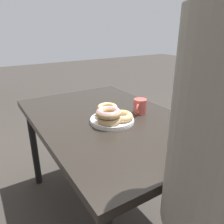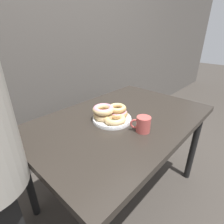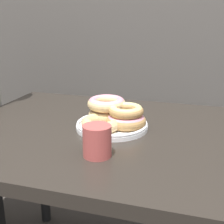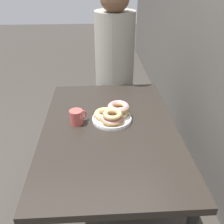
% 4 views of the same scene
% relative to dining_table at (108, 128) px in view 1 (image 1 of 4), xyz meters
% --- Properties ---
extents(ground_plane, '(14.00, 14.00, 0.00)m').
position_rel_dining_table_xyz_m(ground_plane, '(0.00, -0.34, -0.64)').
color(ground_plane, '#38332D').
extents(dining_table, '(1.23, 0.81, 0.71)m').
position_rel_dining_table_xyz_m(dining_table, '(0.00, 0.00, 0.00)').
color(dining_table, '#28231E').
rests_on(dining_table, ground_plane).
extents(donut_plate, '(0.27, 0.25, 0.10)m').
position_rel_dining_table_xyz_m(donut_plate, '(-0.08, 0.03, 0.11)').
color(donut_plate, white).
rests_on(donut_plate, dining_table).
extents(coffee_mug, '(0.09, 0.11, 0.09)m').
position_rel_dining_table_xyz_m(coffee_mug, '(-0.05, -0.20, 0.12)').
color(coffee_mug, '#B74C47').
rests_on(coffee_mug, dining_table).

